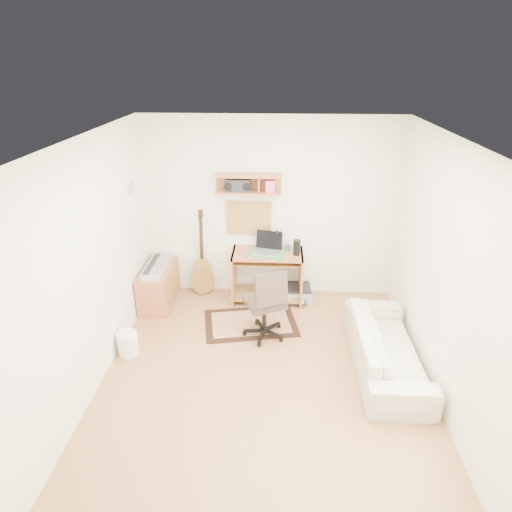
# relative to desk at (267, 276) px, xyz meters

# --- Properties ---
(floor) EXTENTS (3.60, 4.00, 0.01)m
(floor) POSITION_rel_desk_xyz_m (0.02, -1.73, -0.38)
(floor) COLOR #A97446
(floor) RESTS_ON ground
(ceiling) EXTENTS (3.60, 4.00, 0.01)m
(ceiling) POSITION_rel_desk_xyz_m (0.02, -1.73, 2.23)
(ceiling) COLOR white
(ceiling) RESTS_ON ground
(back_wall) EXTENTS (3.60, 0.01, 2.60)m
(back_wall) POSITION_rel_desk_xyz_m (0.02, 0.28, 0.93)
(back_wall) COLOR white
(back_wall) RESTS_ON ground
(left_wall) EXTENTS (0.01, 4.00, 2.60)m
(left_wall) POSITION_rel_desk_xyz_m (-1.78, -1.73, 0.93)
(left_wall) COLOR white
(left_wall) RESTS_ON ground
(right_wall) EXTENTS (0.01, 4.00, 2.60)m
(right_wall) POSITION_rel_desk_xyz_m (1.83, -1.73, 0.93)
(right_wall) COLOR white
(right_wall) RESTS_ON ground
(wall_shelf) EXTENTS (0.90, 0.25, 0.26)m
(wall_shelf) POSITION_rel_desk_xyz_m (-0.28, 0.15, 1.32)
(wall_shelf) COLOR #B66540
(wall_shelf) RESTS_ON back_wall
(cork_board) EXTENTS (0.64, 0.03, 0.49)m
(cork_board) POSITION_rel_desk_xyz_m (-0.28, 0.25, 0.79)
(cork_board) COLOR tan
(cork_board) RESTS_ON back_wall
(wall_photo) EXTENTS (0.02, 0.20, 0.15)m
(wall_photo) POSITION_rel_desk_xyz_m (-1.77, -0.23, 1.34)
(wall_photo) COLOR #4C8CBF
(wall_photo) RESTS_ON left_wall
(desk) EXTENTS (1.00, 0.55, 0.75)m
(desk) POSITION_rel_desk_xyz_m (0.00, 0.00, 0.00)
(desk) COLOR #B66540
(desk) RESTS_ON floor
(laptop) EXTENTS (0.45, 0.45, 0.29)m
(laptop) POSITION_rel_desk_xyz_m (-0.01, -0.02, 0.52)
(laptop) COLOR silver
(laptop) RESTS_ON desk
(speaker) EXTENTS (0.10, 0.10, 0.22)m
(speaker) POSITION_rel_desk_xyz_m (0.41, -0.05, 0.48)
(speaker) COLOR black
(speaker) RESTS_ON desk
(desk_lamp) EXTENTS (0.10, 0.10, 0.30)m
(desk_lamp) POSITION_rel_desk_xyz_m (0.18, 0.14, 0.52)
(desk_lamp) COLOR black
(desk_lamp) RESTS_ON desk
(pencil_cup) EXTENTS (0.06, 0.06, 0.09)m
(pencil_cup) POSITION_rel_desk_xyz_m (0.29, 0.10, 0.42)
(pencil_cup) COLOR #2F548E
(pencil_cup) RESTS_ON desk
(boombox) EXTENTS (0.35, 0.16, 0.18)m
(boombox) POSITION_rel_desk_xyz_m (-0.42, 0.15, 1.30)
(boombox) COLOR black
(boombox) RESTS_ON wall_shelf
(rug) EXTENTS (1.34, 1.02, 0.02)m
(rug) POSITION_rel_desk_xyz_m (-0.20, -0.67, -0.37)
(rug) COLOR #C8AF86
(rug) RESTS_ON floor
(task_chair) EXTENTS (0.67, 0.67, 0.99)m
(task_chair) POSITION_rel_desk_xyz_m (-0.01, -0.94, 0.12)
(task_chair) COLOR #392B22
(task_chair) RESTS_ON floor
(cabinet) EXTENTS (0.40, 0.90, 0.55)m
(cabinet) POSITION_rel_desk_xyz_m (-1.56, -0.18, -0.10)
(cabinet) COLOR #B66540
(cabinet) RESTS_ON floor
(music_keyboard) EXTENTS (0.25, 0.79, 0.07)m
(music_keyboard) POSITION_rel_desk_xyz_m (-1.56, -0.18, 0.21)
(music_keyboard) COLOR #B2B5BA
(music_keyboard) RESTS_ON cabinet
(guitar) EXTENTS (0.39, 0.30, 1.29)m
(guitar) POSITION_rel_desk_xyz_m (-0.97, 0.13, 0.27)
(guitar) COLOR olive
(guitar) RESTS_ON floor
(waste_basket) EXTENTS (0.29, 0.29, 0.29)m
(waste_basket) POSITION_rel_desk_xyz_m (-1.63, -1.41, -0.23)
(waste_basket) COLOR white
(waste_basket) RESTS_ON floor
(printer) EXTENTS (0.50, 0.40, 0.18)m
(printer) POSITION_rel_desk_xyz_m (0.41, 0.06, -0.29)
(printer) COLOR #A5A8AA
(printer) RESTS_ON floor
(sofa) EXTENTS (0.52, 1.79, 0.70)m
(sofa) POSITION_rel_desk_xyz_m (1.40, -1.49, -0.03)
(sofa) COLOR beige
(sofa) RESTS_ON floor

